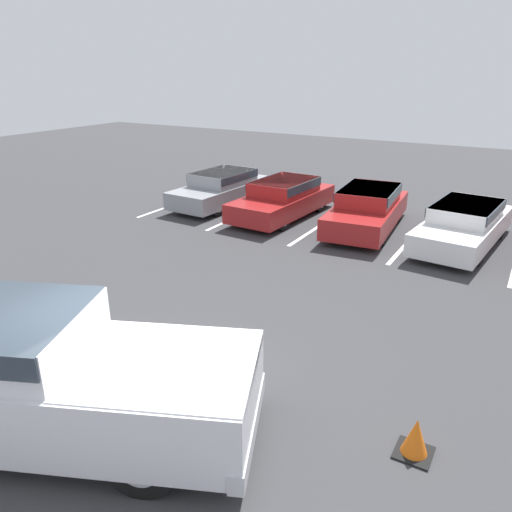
% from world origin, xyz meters
% --- Properties ---
extents(ground_plane, '(60.00, 60.00, 0.00)m').
position_xyz_m(ground_plane, '(0.00, 0.00, 0.00)').
color(ground_plane, '#38383A').
extents(stall_stripe_a, '(0.12, 5.36, 0.01)m').
position_xyz_m(stall_stripe_a, '(-7.12, 10.27, 0.00)').
color(stall_stripe_a, white).
rests_on(stall_stripe_a, ground_plane).
extents(stall_stripe_b, '(0.12, 5.36, 0.01)m').
position_xyz_m(stall_stripe_b, '(-4.28, 10.27, 0.00)').
color(stall_stripe_b, white).
rests_on(stall_stripe_b, ground_plane).
extents(stall_stripe_c, '(0.12, 5.36, 0.01)m').
position_xyz_m(stall_stripe_c, '(-1.45, 10.27, 0.00)').
color(stall_stripe_c, white).
rests_on(stall_stripe_c, ground_plane).
extents(stall_stripe_d, '(0.12, 5.36, 0.01)m').
position_xyz_m(stall_stripe_d, '(1.39, 10.27, 0.00)').
color(stall_stripe_d, white).
rests_on(stall_stripe_d, ground_plane).
extents(pickup_truck, '(6.37, 4.21, 1.82)m').
position_xyz_m(pickup_truck, '(-1.02, -0.95, 0.91)').
color(pickup_truck, silver).
rests_on(pickup_truck, ground_plane).
extents(parked_sedan_a, '(1.94, 4.43, 1.23)m').
position_xyz_m(parked_sedan_a, '(-5.56, 10.43, 0.66)').
color(parked_sedan_a, gray).
rests_on(parked_sedan_a, ground_plane).
extents(parked_sedan_b, '(1.97, 4.52, 1.25)m').
position_xyz_m(parked_sedan_b, '(-2.95, 10.17, 0.67)').
color(parked_sedan_b, maroon).
rests_on(parked_sedan_b, ground_plane).
extents(parked_sedan_c, '(2.12, 4.62, 1.29)m').
position_xyz_m(parked_sedan_c, '(-0.08, 10.25, 0.69)').
color(parked_sedan_c, maroon).
rests_on(parked_sedan_c, ground_plane).
extents(parked_sedan_d, '(2.17, 4.75, 1.20)m').
position_xyz_m(parked_sedan_d, '(2.75, 10.15, 0.64)').
color(parked_sedan_d, silver).
rests_on(parked_sedan_d, ground_plane).
extents(traffic_cone, '(0.47, 0.47, 0.54)m').
position_xyz_m(traffic_cone, '(3.58, 1.19, 0.25)').
color(traffic_cone, black).
rests_on(traffic_cone, ground_plane).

